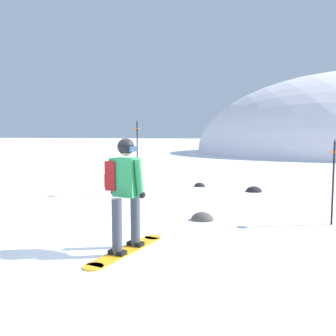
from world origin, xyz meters
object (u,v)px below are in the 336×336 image
object	(u,v)px
rock_mid	(254,192)
snowboarder_main	(125,191)
piste_marker_near	(333,176)
rock_small	(202,220)
rock_dark	(200,186)
piste_marker_far	(137,152)

from	to	relation	value
rock_mid	snowboarder_main	bearing A→B (deg)	-101.92
snowboarder_main	piste_marker_near	size ratio (longest dim) A/B	1.07
piste_marker_near	rock_small	world-z (taller)	piste_marker_near
rock_dark	rock_small	distance (m)	4.89
snowboarder_main	piste_marker_far	distance (m)	5.22
piste_marker_far	rock_small	size ratio (longest dim) A/B	4.64
rock_mid	rock_small	distance (m)	4.21
rock_mid	rock_small	bearing A→B (deg)	-99.49
rock_small	piste_marker_near	bearing A→B (deg)	9.47
piste_marker_far	rock_mid	world-z (taller)	piste_marker_far
piste_marker_far	rock_mid	xyz separation A→B (m)	(3.22, 1.62, -1.25)
snowboarder_main	piste_marker_near	xyz separation A→B (m)	(3.18, 2.75, 0.05)
piste_marker_far	rock_mid	distance (m)	3.82
snowboarder_main	rock_mid	xyz separation A→B (m)	(1.37, 6.49, -0.92)
piste_marker_far	rock_dark	world-z (taller)	piste_marker_far
rock_dark	rock_mid	xyz separation A→B (m)	(1.86, -0.60, 0.00)
snowboarder_main	rock_dark	size ratio (longest dim) A/B	4.79
snowboarder_main	piste_marker_far	size ratio (longest dim) A/B	0.82
rock_mid	piste_marker_far	bearing A→B (deg)	-153.29
rock_mid	piste_marker_near	bearing A→B (deg)	-64.19
rock_dark	rock_mid	distance (m)	1.96
piste_marker_near	piste_marker_far	bearing A→B (deg)	157.17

